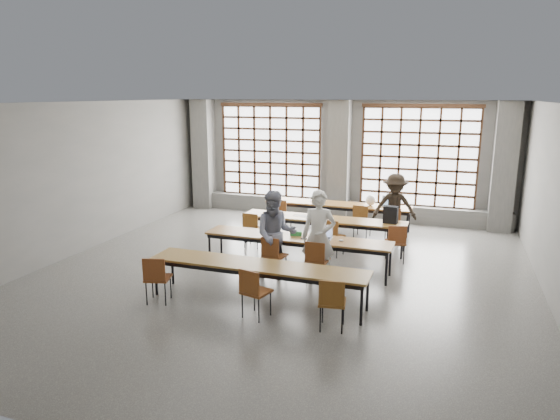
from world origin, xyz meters
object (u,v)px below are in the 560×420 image
object	(u,v)px
chair_near_right	(332,299)
laptop_front	(324,235)
chair_mid_right	(396,240)
desk_row_d	(257,268)
chair_near_mid	(253,288)
student_back	(395,207)
student_female	(276,234)
chair_mid_centre	(332,234)
red_pouch	(158,275)
chair_back_left	(282,211)
desk_row_b	(323,221)
chair_back_right	(393,220)
chair_near_left	(156,275)
student_male	(319,237)
phone	(304,239)
chair_front_right	(316,258)
green_box	(296,234)
chair_front_left	(273,253)
desk_row_c	(297,240)
chair_mid_left	(252,226)
chair_back_mid	(362,218)
desk_row_a	(337,206)
plastic_bag	(371,200)
mouse	(341,241)
laptop_back	(388,204)

from	to	relation	value
chair_near_right	laptop_front	size ratio (longest dim) A/B	2.32
chair_mid_right	desk_row_d	bearing A→B (deg)	-124.53
chair_near_mid	student_back	bearing A→B (deg)	73.50
chair_near_mid	student_female	distance (m)	2.06
chair_mid_centre	red_pouch	world-z (taller)	chair_mid_centre
chair_back_left	chair_near_mid	distance (m)	5.55
desk_row_b	chair_near_right	bearing A→B (deg)	-73.68
desk_row_d	student_female	distance (m)	1.40
chair_back_right	chair_back_left	bearing A→B (deg)	179.99
desk_row_b	chair_near_left	size ratio (longest dim) A/B	4.55
student_male	phone	bearing A→B (deg)	132.37
chair_back_right	chair_mid_centre	xyz separation A→B (m)	(-1.17, -1.73, 0.00)
chair_front_right	green_box	world-z (taller)	chair_front_right
chair_front_left	chair_front_right	bearing A→B (deg)	-0.06
red_pouch	green_box	bearing A→B (deg)	54.31
desk_row_c	chair_near_right	world-z (taller)	chair_near_right
chair_back_right	phone	world-z (taller)	chair_back_right
student_female	student_back	xyz separation A→B (m)	(1.96, 3.51, -0.04)
red_pouch	chair_near_mid	bearing A→B (deg)	-2.34
chair_front_right	student_female	world-z (taller)	student_female
chair_near_left	red_pouch	size ratio (longest dim) A/B	4.40
student_back	phone	size ratio (longest dim) A/B	13.14
student_female	red_pouch	world-z (taller)	student_female
chair_mid_right	chair_mid_left	bearing A→B (deg)	-179.95
desk_row_b	desk_row_c	distance (m)	1.78
chair_near_right	phone	bearing A→B (deg)	116.18
chair_back_mid	chair_mid_centre	distance (m)	1.77
student_female	laptop_front	bearing A→B (deg)	14.03
desk_row_a	student_female	xyz separation A→B (m)	(-0.36, -4.01, 0.23)
green_box	plastic_bag	xyz separation A→B (m)	(1.01, 3.48, 0.10)
chair_front_left	mouse	world-z (taller)	chair_front_left
chair_back_mid	chair_mid_centre	size ratio (longest dim) A/B	1.00
laptop_front	laptop_back	bearing A→B (deg)	76.02
student_female	red_pouch	bearing A→B (deg)	-150.58
student_male	laptop_back	world-z (taller)	student_male
student_female	chair_mid_right	bearing A→B (deg)	14.71
laptop_front	red_pouch	distance (m)	3.50
desk_row_a	chair_mid_left	xyz separation A→B (m)	(-1.56, -2.36, -0.13)
desk_row_d	green_box	world-z (taller)	green_box
desk_row_d	phone	bearing A→B (deg)	79.47
desk_row_c	mouse	size ratio (longest dim) A/B	40.82
chair_back_right	phone	size ratio (longest dim) A/B	6.77
desk_row_a	laptop_front	world-z (taller)	laptop_front
student_back	green_box	xyz separation A→B (m)	(-1.71, -2.93, -0.08)
desk_row_a	plastic_bag	world-z (taller)	plastic_bag
chair_mid_right	green_box	distance (m)	2.26
chair_near_right	student_male	size ratio (longest dim) A/B	0.48
student_male	plastic_bag	world-z (taller)	student_male
chair_back_left	chair_front_left	size ratio (longest dim) A/B	1.00
laptop_front	red_pouch	bearing A→B (deg)	-133.38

